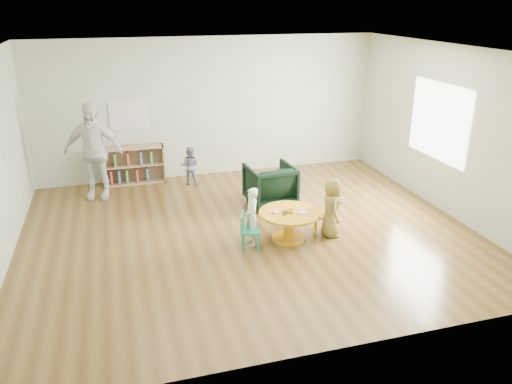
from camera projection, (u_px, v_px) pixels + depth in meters
room at (249, 115)px, 7.26m from camera, size 7.10×7.00×2.80m
activity_table at (289, 220)px, 7.59m from camera, size 0.92×0.92×0.51m
kid_chair_left at (248, 229)px, 7.38m from camera, size 0.37×0.37×0.54m
kid_chair_right at (326, 214)px, 7.86m from camera, size 0.39×0.39×0.57m
bookshelf at (133, 165)px, 9.96m from camera, size 1.20×0.30×0.75m
alphabet_poster at (129, 115)px, 9.71m from camera, size 0.74×0.01×0.54m
armchair at (270, 185)px, 8.90m from camera, size 0.86×0.88×0.74m
child_left at (252, 217)px, 7.40m from camera, size 0.22×0.33×0.90m
child_right at (331, 208)px, 7.68m from camera, size 0.37×0.50×0.94m
toddler at (190, 166)px, 9.87m from camera, size 0.46×0.41×0.77m
adult_caretaker at (93, 151)px, 9.03m from camera, size 1.11×0.66×1.78m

